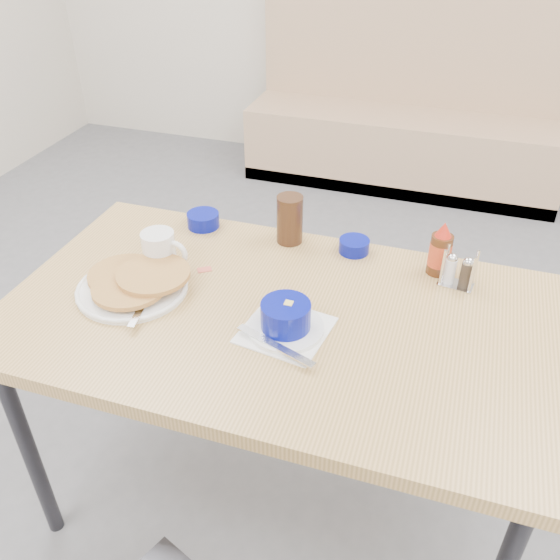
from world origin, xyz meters
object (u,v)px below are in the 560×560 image
(dining_table, at_px, (277,331))
(pancake_plate, at_px, (134,283))
(booth_bench, at_px, (405,125))
(grits_setting, at_px, (285,320))
(coffee_mug, at_px, (160,249))
(butter_bowl, at_px, (354,246))
(amber_tumbler, at_px, (290,219))
(creamer_bowl, at_px, (203,220))
(condiment_caddy, at_px, (458,273))
(syrup_bottle, at_px, (440,252))

(dining_table, height_order, pancake_plate, pancake_plate)
(booth_bench, bearing_deg, dining_table, -90.00)
(pancake_plate, height_order, grits_setting, grits_setting)
(dining_table, relative_size, pancake_plate, 4.62)
(booth_bench, height_order, coffee_mug, booth_bench)
(butter_bowl, distance_m, amber_tumbler, 0.20)
(grits_setting, relative_size, creamer_bowl, 2.38)
(booth_bench, bearing_deg, amber_tumbler, -91.92)
(booth_bench, xyz_separation_m, amber_tumbler, (-0.07, -2.19, 0.48))
(pancake_plate, bearing_deg, condiment_caddy, 19.61)
(pancake_plate, bearing_deg, amber_tumbler, 49.36)
(coffee_mug, height_order, amber_tumbler, amber_tumbler)
(pancake_plate, bearing_deg, dining_table, 4.13)
(condiment_caddy, bearing_deg, creamer_bowl, -176.42)
(booth_bench, relative_size, pancake_plate, 6.26)
(butter_bowl, height_order, amber_tumbler, amber_tumbler)
(booth_bench, relative_size, coffee_mug, 14.01)
(coffee_mug, relative_size, creamer_bowl, 1.36)
(creamer_bowl, xyz_separation_m, amber_tumbler, (0.28, 0.00, 0.05))
(creamer_bowl, height_order, syrup_bottle, syrup_bottle)
(pancake_plate, distance_m, grits_setting, 0.43)
(dining_table, relative_size, butter_bowl, 15.85)
(pancake_plate, xyz_separation_m, butter_bowl, (0.51, 0.37, -0.00))
(amber_tumbler, xyz_separation_m, condiment_caddy, (0.49, -0.08, -0.03))
(amber_tumbler, bearing_deg, syrup_bottle, -4.43)
(condiment_caddy, relative_size, syrup_bottle, 0.69)
(butter_bowl, distance_m, syrup_bottle, 0.25)
(creamer_bowl, bearing_deg, grits_setting, -45.53)
(dining_table, distance_m, coffee_mug, 0.40)
(dining_table, bearing_deg, grits_setting, -56.81)
(butter_bowl, relative_size, amber_tumbler, 0.60)
(booth_bench, relative_size, grits_setting, 8.01)
(dining_table, distance_m, grits_setting, 0.13)
(butter_bowl, bearing_deg, syrup_bottle, -7.99)
(coffee_mug, bearing_deg, dining_table, -14.98)
(booth_bench, bearing_deg, creamer_bowl, -99.20)
(coffee_mug, bearing_deg, booth_bench, 81.25)
(pancake_plate, height_order, condiment_caddy, condiment_caddy)
(grits_setting, distance_m, creamer_bowl, 0.57)
(dining_table, distance_m, creamer_bowl, 0.50)
(dining_table, height_order, syrup_bottle, syrup_bottle)
(coffee_mug, bearing_deg, syrup_bottle, 15.55)
(pancake_plate, relative_size, creamer_bowl, 3.05)
(pancake_plate, relative_size, condiment_caddy, 2.77)
(dining_table, height_order, condiment_caddy, condiment_caddy)
(dining_table, distance_m, pancake_plate, 0.40)
(dining_table, relative_size, creamer_bowl, 14.06)
(pancake_plate, height_order, butter_bowl, pancake_plate)
(amber_tumbler, distance_m, syrup_bottle, 0.44)
(pancake_plate, distance_m, butter_bowl, 0.63)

